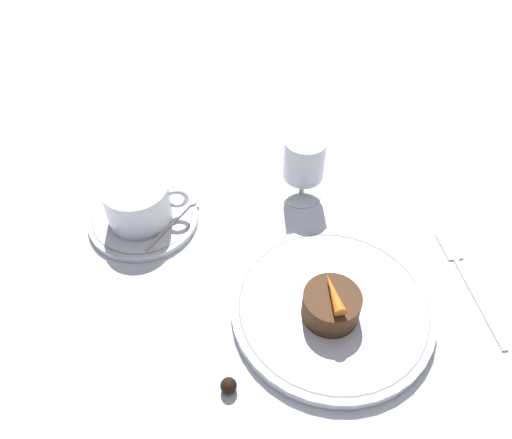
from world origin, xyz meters
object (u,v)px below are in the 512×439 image
at_px(wine_glass, 304,163).
at_px(dessert_cake, 331,305).
at_px(fork, 464,273).
at_px(dinner_plate, 332,308).
at_px(coffee_cup, 138,202).

xyz_separation_m(wine_glass, dessert_cake, (0.00, -0.23, -0.03)).
bearing_deg(fork, wine_glass, 138.95).
bearing_deg(fork, dinner_plate, -167.35).
distance_m(coffee_cup, dessert_cake, 0.31).
distance_m(dinner_plate, coffee_cup, 0.31).
height_order(coffee_cup, dessert_cake, coffee_cup).
bearing_deg(dessert_cake, dinner_plate, 61.23).
distance_m(coffee_cup, wine_glass, 0.25).
height_order(wine_glass, fork, wine_glass).
distance_m(fork, dessert_cake, 0.21).
height_order(coffee_cup, fork, coffee_cup).
bearing_deg(dessert_cake, fork, 15.40).
height_order(fork, dessert_cake, dessert_cake).
distance_m(coffee_cup, fork, 0.47).
relative_size(dinner_plate, fork, 1.35).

